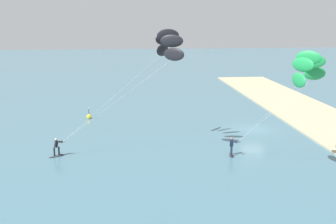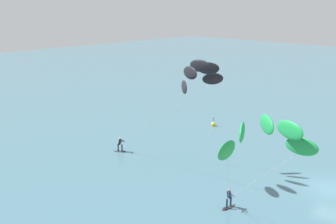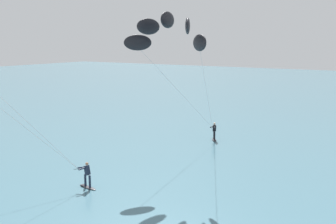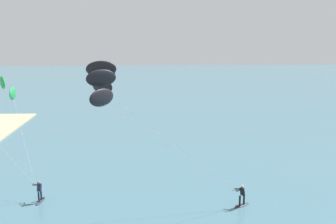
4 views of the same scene
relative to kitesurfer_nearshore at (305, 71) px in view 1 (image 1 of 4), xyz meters
The scene contains 5 objects.
ground_plane 15.02m from the kitesurfer_nearshore, ahead, with size 240.00×240.00×0.00m, color #426B7A.
sand_strip 17.63m from the kitesurfer_nearshore, 36.28° to the right, with size 80.00×9.22×0.16m, color tan.
kitesurfer_nearshore is the anchor object (origin of this frame).
kitesurfer_mid_water 12.34m from the kitesurfer_nearshore, 59.29° to the left, with size 6.22×12.01×11.12m.
marker_buoy 28.00m from the kitesurfer_nearshore, 43.31° to the left, with size 0.56×0.56×1.38m.
Camera 1 is at (-45.84, 14.21, 12.31)m, focal length 47.03 mm.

